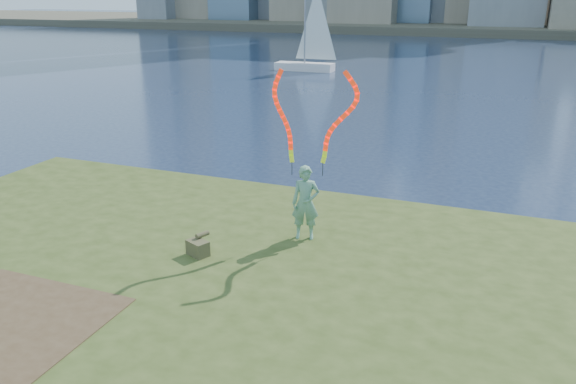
% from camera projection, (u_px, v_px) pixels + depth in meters
% --- Properties ---
extents(ground, '(320.00, 320.00, 0.00)m').
position_uv_depth(ground, '(213.00, 299.00, 11.69)').
color(ground, '#1B2843').
rests_on(ground, ground).
extents(grassy_knoll, '(20.00, 18.00, 0.80)m').
position_uv_depth(grassy_knoll, '(147.00, 347.00, 9.56)').
color(grassy_knoll, '#364418').
rests_on(grassy_knoll, ground).
extents(dirt_patch, '(3.20, 3.00, 0.02)m').
position_uv_depth(dirt_patch, '(2.00, 325.00, 9.35)').
color(dirt_patch, '#47331E').
rests_on(dirt_patch, grassy_knoll).
extents(far_shore, '(320.00, 40.00, 1.20)m').
position_uv_depth(far_shore, '(481.00, 26.00, 94.92)').
color(far_shore, '#4F493A').
rests_on(far_shore, ground).
extents(woman_with_ribbons, '(2.00, 0.69, 4.06)m').
position_uv_depth(woman_with_ribbons, '(306.00, 178.00, 12.24)').
color(woman_with_ribbons, '#227744').
rests_on(woman_with_ribbons, grassy_knoll).
extents(canvas_bag, '(0.54, 0.61, 0.44)m').
position_uv_depth(canvas_bag, '(198.00, 247.00, 11.80)').
color(canvas_bag, '#4D482A').
rests_on(canvas_bag, grassy_knoll).
extents(sailboat, '(5.04, 1.56, 7.64)m').
position_uv_depth(sailboat, '(308.00, 54.00, 45.01)').
color(sailboat, white).
rests_on(sailboat, ground).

